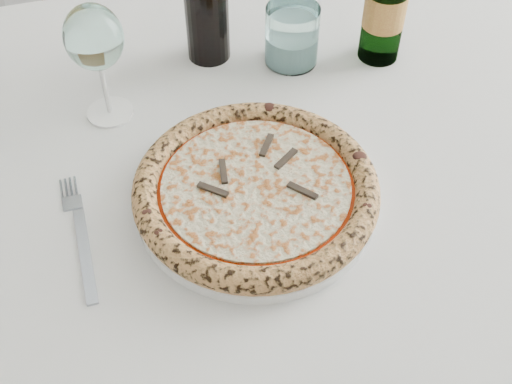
% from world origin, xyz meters
% --- Properties ---
extents(floor, '(5.00, 6.00, 0.02)m').
position_xyz_m(floor, '(0.00, 0.00, -0.01)').
color(floor, gray).
rests_on(floor, ground).
extents(dining_table, '(1.59, 1.01, 0.76)m').
position_xyz_m(dining_table, '(-0.24, -0.21, 0.67)').
color(dining_table, olive).
rests_on(dining_table, floor).
extents(chair_far, '(0.51, 0.51, 0.93)m').
position_xyz_m(chair_far, '(-0.21, 0.53, 0.53)').
color(chair_far, olive).
rests_on(chair_far, floor).
extents(plate, '(0.30, 0.30, 0.02)m').
position_xyz_m(plate, '(-0.24, -0.31, 0.76)').
color(plate, white).
rests_on(plate, dining_table).
extents(pizza, '(0.30, 0.30, 0.03)m').
position_xyz_m(pizza, '(-0.24, -0.31, 0.78)').
color(pizza, '#DFA960').
rests_on(pizza, plate).
extents(fork, '(0.03, 0.20, 0.00)m').
position_xyz_m(fork, '(-0.45, -0.29, 0.76)').
color(fork, '#8991A0').
rests_on(fork, dining_table).
extents(wine_glass, '(0.08, 0.08, 0.17)m').
position_xyz_m(wine_glass, '(-0.37, -0.08, 0.88)').
color(wine_glass, white).
rests_on(wine_glass, dining_table).
extents(tumbler, '(0.08, 0.08, 0.09)m').
position_xyz_m(tumbler, '(-0.08, -0.06, 0.80)').
color(tumbler, white).
rests_on(tumbler, dining_table).
extents(beer_bottle, '(0.06, 0.06, 0.24)m').
position_xyz_m(beer_bottle, '(0.05, -0.10, 0.85)').
color(beer_bottle, '#295425').
rests_on(beer_bottle, dining_table).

